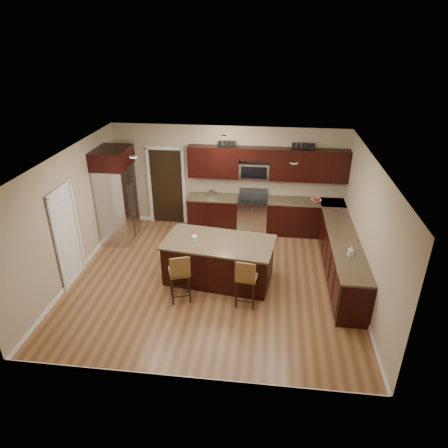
# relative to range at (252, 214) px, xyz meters

# --- Properties ---
(floor) EXTENTS (6.00, 6.00, 0.00)m
(floor) POSITION_rel_range_xyz_m (-0.68, -2.45, -0.47)
(floor) COLOR brown
(floor) RESTS_ON ground
(ceiling) EXTENTS (6.00, 6.00, 0.00)m
(ceiling) POSITION_rel_range_xyz_m (-0.68, -2.45, 2.23)
(ceiling) COLOR silver
(ceiling) RESTS_ON wall_back
(wall_back) EXTENTS (6.00, 0.00, 6.00)m
(wall_back) POSITION_rel_range_xyz_m (-0.68, 0.30, 0.88)
(wall_back) COLOR tan
(wall_back) RESTS_ON floor
(wall_left) EXTENTS (0.00, 5.50, 5.50)m
(wall_left) POSITION_rel_range_xyz_m (-3.68, -2.45, 0.88)
(wall_left) COLOR tan
(wall_left) RESTS_ON floor
(wall_right) EXTENTS (0.00, 5.50, 5.50)m
(wall_right) POSITION_rel_range_xyz_m (2.32, -2.45, 0.88)
(wall_right) COLOR tan
(wall_right) RESTS_ON floor
(base_cabinets) EXTENTS (4.02, 3.96, 0.92)m
(base_cabinets) POSITION_rel_range_xyz_m (1.22, -1.01, -0.01)
(base_cabinets) COLOR black
(base_cabinets) RESTS_ON floor
(upper_cabinets) EXTENTS (4.00, 0.33, 0.80)m
(upper_cabinets) POSITION_rel_range_xyz_m (0.36, 0.13, 1.37)
(upper_cabinets) COLOR black
(upper_cabinets) RESTS_ON wall_back
(range) EXTENTS (0.76, 0.64, 1.11)m
(range) POSITION_rel_range_xyz_m (0.00, 0.00, 0.00)
(range) COLOR silver
(range) RESTS_ON floor
(microwave) EXTENTS (0.76, 0.31, 0.40)m
(microwave) POSITION_rel_range_xyz_m (0.00, 0.15, 1.15)
(microwave) COLOR silver
(microwave) RESTS_ON upper_cabinets
(doorway) EXTENTS (0.85, 0.03, 2.06)m
(doorway) POSITION_rel_range_xyz_m (-2.33, 0.28, 0.56)
(doorway) COLOR black
(doorway) RESTS_ON floor
(pantry_door) EXTENTS (0.03, 0.80, 2.04)m
(pantry_door) POSITION_rel_range_xyz_m (-3.66, -2.75, 0.55)
(pantry_door) COLOR white
(pantry_door) RESTS_ON floor
(letter_decor) EXTENTS (2.20, 0.03, 0.15)m
(letter_decor) POSITION_rel_range_xyz_m (0.22, 0.13, 1.82)
(letter_decor) COLOR black
(letter_decor) RESTS_ON upper_cabinets
(island) EXTENTS (2.40, 1.48, 0.92)m
(island) POSITION_rel_range_xyz_m (-0.58, -2.37, -0.04)
(island) COLOR black
(island) RESTS_ON floor
(stool_left) EXTENTS (0.50, 0.50, 1.05)m
(stool_left) POSITION_rel_range_xyz_m (-1.22, -3.21, 0.18)
(stool_left) COLOR olive
(stool_left) RESTS_ON floor
(stool_right) EXTENTS (0.43, 0.43, 1.03)m
(stool_right) POSITION_rel_range_xyz_m (0.06, -3.21, 0.17)
(stool_right) COLOR olive
(stool_right) RESTS_ON floor
(refrigerator) EXTENTS (0.79, 1.02, 2.35)m
(refrigerator) POSITION_rel_range_xyz_m (-3.30, -0.83, 0.73)
(refrigerator) COLOR silver
(refrigerator) RESTS_ON floor
(floor_mat) EXTENTS (0.91, 0.72, 0.01)m
(floor_mat) POSITION_rel_range_xyz_m (-0.55, -0.72, -0.47)
(floor_mat) COLOR olive
(floor_mat) RESTS_ON floor
(fruit_bowl) EXTENTS (0.33, 0.33, 0.06)m
(fruit_bowl) POSITION_rel_range_xyz_m (1.59, -0.00, 0.48)
(fruit_bowl) COLOR silver
(fruit_bowl) RESTS_ON base_cabinets
(soap_bottle) EXTENTS (0.09, 0.10, 0.21)m
(soap_bottle) POSITION_rel_range_xyz_m (2.02, -2.64, 0.55)
(soap_bottle) COLOR #B2B2B2
(soap_bottle) RESTS_ON base_cabinets
(canister_tall) EXTENTS (0.12, 0.12, 0.19)m
(canister_tall) POSITION_rel_range_xyz_m (-1.09, -0.00, 0.54)
(canister_tall) COLOR silver
(canister_tall) RESTS_ON base_cabinets
(canister_short) EXTENTS (0.11, 0.11, 0.15)m
(canister_short) POSITION_rel_range_xyz_m (-1.00, -0.00, 0.52)
(canister_short) COLOR silver
(canister_short) RESTS_ON base_cabinets
(island_jar) EXTENTS (0.10, 0.10, 0.10)m
(island_jar) POSITION_rel_range_xyz_m (-1.08, -2.37, 0.50)
(island_jar) COLOR white
(island_jar) RESTS_ON island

